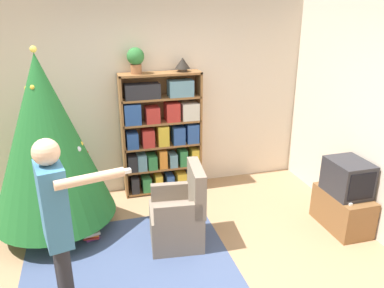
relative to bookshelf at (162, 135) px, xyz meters
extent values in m
plane|color=#9E7A56|center=(-0.27, -1.92, -0.83)|extent=(14.00, 14.00, 0.00)
cube|color=beige|center=(-0.27, 0.21, 0.47)|extent=(8.00, 0.10, 2.60)
cube|color=#3D4C70|center=(-0.68, -1.74, -0.83)|extent=(2.12, 2.16, 0.01)
cube|color=brown|center=(-0.53, 0.01, 0.01)|extent=(0.03, 0.27, 1.70)
cube|color=brown|center=(0.52, 0.01, 0.01)|extent=(0.03, 0.27, 1.70)
cube|color=brown|center=(0.00, 0.01, 0.85)|extent=(1.09, 0.27, 0.03)
cube|color=brown|center=(0.00, 0.14, 0.01)|extent=(1.09, 0.01, 1.70)
cube|color=brown|center=(0.00, 0.01, -0.80)|extent=(1.06, 0.27, 0.03)
cube|color=#232328|center=(-0.42, -0.02, -0.68)|extent=(0.10, 0.21, 0.23)
cube|color=#2D7A42|center=(-0.25, -0.02, -0.69)|extent=(0.12, 0.22, 0.20)
cube|color=gold|center=(-0.08, -0.02, -0.68)|extent=(0.10, 0.22, 0.22)
cube|color=#284C93|center=(0.08, 0.00, -0.69)|extent=(0.11, 0.25, 0.20)
cube|color=gold|center=(0.25, 0.00, -0.68)|extent=(0.13, 0.25, 0.22)
cube|color=#5B899E|center=(0.44, -0.03, -0.69)|extent=(0.15, 0.20, 0.19)
cube|color=brown|center=(0.00, 0.01, -0.47)|extent=(1.06, 0.27, 0.03)
cube|color=#232328|center=(-0.43, 0.00, -0.35)|extent=(0.13, 0.26, 0.22)
cube|color=#5B899E|center=(-0.30, 0.00, -0.34)|extent=(0.12, 0.25, 0.22)
cube|color=#2D7A42|center=(-0.16, -0.01, -0.36)|extent=(0.12, 0.23, 0.20)
cube|color=orange|center=(-0.01, -0.03, -0.33)|extent=(0.11, 0.20, 0.26)
cube|color=#5B899E|center=(0.13, -0.02, -0.36)|extent=(0.11, 0.21, 0.19)
cube|color=#2D7A42|center=(0.28, -0.02, -0.34)|extent=(0.11, 0.22, 0.23)
cube|color=gold|center=(0.45, -0.03, -0.34)|extent=(0.11, 0.20, 0.23)
cube|color=brown|center=(0.00, 0.01, -0.14)|extent=(1.06, 0.27, 0.03)
cube|color=#284C93|center=(-0.42, -0.02, -0.02)|extent=(0.15, 0.22, 0.22)
cube|color=#B22D28|center=(-0.20, -0.03, 0.00)|extent=(0.16, 0.19, 0.24)
cube|color=gold|center=(0.00, 0.00, 0.02)|extent=(0.15, 0.25, 0.28)
cube|color=#284C93|center=(0.22, -0.02, 0.00)|extent=(0.16, 0.22, 0.24)
cube|color=#284C93|center=(0.42, -0.02, 0.01)|extent=(0.17, 0.22, 0.27)
cube|color=brown|center=(0.00, 0.01, 0.20)|extent=(1.06, 0.27, 0.03)
cube|color=#284C93|center=(-0.40, -0.02, 0.35)|extent=(0.21, 0.21, 0.28)
cube|color=#B22D28|center=(-0.13, -0.02, 0.32)|extent=(0.18, 0.21, 0.21)
cube|color=#B22D28|center=(0.14, -0.01, 0.34)|extent=(0.18, 0.23, 0.25)
cube|color=beige|center=(0.39, 0.00, 0.33)|extent=(0.23, 0.25, 0.23)
cube|color=brown|center=(0.00, 0.01, 0.53)|extent=(1.06, 0.27, 0.03)
cube|color=#232328|center=(-0.25, -0.03, 0.64)|extent=(0.45, 0.19, 0.19)
cube|color=#5B899E|center=(0.26, -0.03, 0.65)|extent=(0.33, 0.20, 0.21)
cube|color=brown|center=(1.87, -1.52, -0.61)|extent=(0.41, 0.70, 0.45)
cube|color=#28282D|center=(1.87, -1.52, -0.18)|extent=(0.40, 0.48, 0.41)
cube|color=black|center=(1.87, -1.76, -0.18)|extent=(0.33, 0.01, 0.32)
cube|color=white|center=(1.74, -1.73, -0.37)|extent=(0.04, 0.12, 0.02)
cylinder|color=#4C3323|center=(-1.41, -0.66, -0.78)|extent=(0.36, 0.36, 0.10)
cylinder|color=brown|center=(-1.41, -0.66, -0.67)|extent=(0.08, 0.08, 0.12)
cone|color=#1E6028|center=(-1.41, -0.66, 0.31)|extent=(1.37, 1.37, 1.86)
sphere|color=gold|center=(-1.53, -0.60, 0.87)|extent=(0.07, 0.07, 0.07)
sphere|color=gold|center=(-1.46, -0.76, 0.91)|extent=(0.05, 0.05, 0.05)
sphere|color=silver|center=(-1.09, -0.81, 0.22)|extent=(0.07, 0.07, 0.07)
sphere|color=red|center=(-1.02, -0.53, 0.06)|extent=(0.06, 0.06, 0.06)
sphere|color=red|center=(-1.32, -0.28, 0.14)|extent=(0.05, 0.05, 0.05)
sphere|color=gold|center=(-1.06, -0.68, 0.23)|extent=(0.06, 0.06, 0.06)
sphere|color=#335BB2|center=(-1.48, -1.22, -0.39)|extent=(0.05, 0.05, 0.05)
sphere|color=#E5CC4C|center=(-1.41, -0.66, 1.27)|extent=(0.07, 0.07, 0.07)
cube|color=#7A6B5B|center=(-0.12, -1.29, -0.62)|extent=(0.62, 0.62, 0.42)
cube|color=#7A6B5B|center=(0.11, -1.31, -0.16)|extent=(0.18, 0.57, 0.50)
cube|color=#7A6B5B|center=(-0.10, -1.05, -0.31)|extent=(0.51, 0.14, 0.20)
cube|color=#7A6B5B|center=(-0.15, -1.53, -0.31)|extent=(0.51, 0.14, 0.20)
cylinder|color=#232328|center=(-1.26, -2.11, -0.41)|extent=(0.11, 0.11, 0.84)
cube|color=teal|center=(-1.24, -2.20, 0.33)|extent=(0.24, 0.35, 0.63)
cylinder|color=#DBAD89|center=(-1.29, -2.00, 0.29)|extent=(0.07, 0.07, 0.51)
cylinder|color=#DBAD89|center=(-0.97, -2.34, 0.57)|extent=(0.48, 0.17, 0.07)
cube|color=white|center=(-0.73, -2.29, 0.57)|extent=(0.12, 0.06, 0.03)
sphere|color=#DBAD89|center=(-1.24, -2.20, 0.74)|extent=(0.19, 0.19, 0.19)
cylinder|color=#935B38|center=(-0.31, 0.01, 0.92)|extent=(0.14, 0.14, 0.12)
sphere|color=#2D7033|center=(-0.31, 0.01, 1.08)|extent=(0.22, 0.22, 0.22)
cylinder|color=#473828|center=(0.30, 0.01, 0.88)|extent=(0.12, 0.12, 0.04)
cone|color=black|center=(0.30, 0.01, 0.97)|extent=(0.20, 0.20, 0.14)
cube|color=#843889|center=(-1.04, -0.94, -0.82)|extent=(0.18, 0.18, 0.02)
cube|color=#B22D28|center=(-1.04, -0.96, -0.80)|extent=(0.18, 0.16, 0.02)
cube|color=orange|center=(-1.06, -0.95, -0.78)|extent=(0.22, 0.14, 0.02)
cube|color=beige|center=(-1.05, -0.96, -0.75)|extent=(0.21, 0.17, 0.03)
camera|label=1|loc=(-0.92, -4.78, 1.70)|focal=35.00mm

